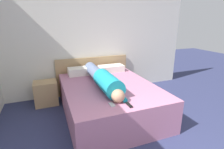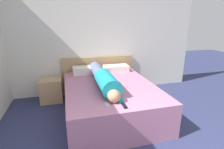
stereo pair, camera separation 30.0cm
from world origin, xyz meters
name	(u,v)px [view 1 (the left image)]	position (x,y,z in m)	size (l,w,h in m)	color
wall_back	(89,39)	(0.00, 3.41, 1.30)	(5.03, 0.06, 2.60)	silver
bed	(109,99)	(0.05, 2.23, 0.29)	(1.61, 2.07, 0.57)	#B2708E
headboard	(93,75)	(0.05, 3.34, 0.44)	(1.73, 0.04, 0.88)	tan
nightstand	(46,93)	(-1.06, 3.05, 0.25)	(0.46, 0.36, 0.50)	tan
person_lying	(103,79)	(-0.07, 2.22, 0.71)	(0.31, 1.73, 0.31)	tan
pillow_near_headboard	(82,71)	(-0.27, 3.06, 0.65)	(0.60, 0.29, 0.16)	silver
pillow_second	(111,68)	(0.42, 3.06, 0.64)	(0.57, 0.29, 0.14)	silver
tv_remote	(129,105)	(0.03, 1.36, 0.58)	(0.04, 0.15, 0.02)	black
cell_phone	(112,105)	(-0.18, 1.47, 0.58)	(0.06, 0.13, 0.01)	#B2B7BC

